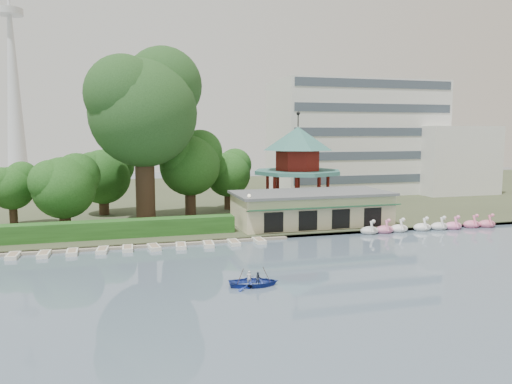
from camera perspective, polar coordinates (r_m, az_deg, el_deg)
name	(u,v)px	position (r m, az deg, el deg)	size (l,w,h in m)	color
ground_plane	(297,290)	(36.98, 4.74, -11.08)	(220.00, 220.00, 0.00)	slate
shore	(191,197)	(86.53, -7.45, -0.60)	(220.00, 70.00, 0.40)	#424930
embankment	(240,239)	(52.93, -1.88, -5.38)	(220.00, 0.60, 0.30)	gray
dock	(122,246)	(51.35, -15.04, -6.03)	(34.00, 1.60, 0.24)	gray
boathouse	(311,208)	(59.97, 6.33, -1.81)	(18.60, 9.39, 3.90)	beige
pavilion	(298,160)	(69.47, 4.79, 3.64)	(12.40, 12.40, 13.50)	beige
office_building	(371,141)	(93.53, 13.05, 5.69)	(38.00, 18.00, 20.00)	silver
broadcast_tower	(12,59)	(176.85, -26.12, 13.54)	(8.00, 8.00, 96.00)	silver
hedge	(91,230)	(54.40, -18.30, -4.16)	(30.00, 2.00, 1.80)	#25581D
lamp_post	(249,206)	(54.34, -0.80, -1.63)	(0.36, 0.36, 4.28)	black
big_tree	(144,104)	(61.30, -12.63, 9.79)	(13.99, 13.04, 21.35)	#3A281C
small_trees	(126,173)	(64.96, -14.68, 2.14)	(39.39, 17.24, 11.30)	#3A281C
swan_boats	(429,227)	(61.66, 19.20, -3.77)	(17.83, 2.12, 1.92)	silver
moored_rowboats	(115,250)	(49.94, -15.81, -6.35)	(29.93, 2.66, 0.36)	silver
rowboat_with_passengers	(254,279)	(37.59, -0.26, -9.89)	(5.63, 4.37, 2.01)	navy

